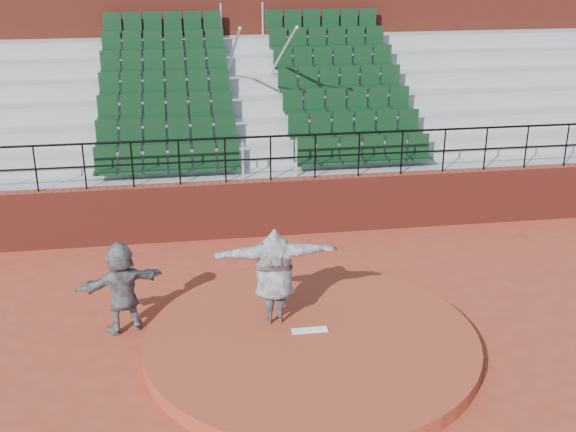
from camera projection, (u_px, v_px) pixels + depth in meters
name	position (u px, v px, depth m)	size (l,w,h in m)	color
ground	(311.00, 349.00, 11.96)	(90.00, 90.00, 0.00)	#9C3823
pitchers_mound	(311.00, 342.00, 11.91)	(5.50, 5.50, 0.25)	#9B3B22
pitching_rubber	(310.00, 330.00, 12.00)	(0.60, 0.15, 0.03)	white
boundary_wall	(271.00, 207.00, 16.32)	(24.00, 0.30, 1.30)	maroon
wall_railing	(271.00, 148.00, 15.82)	(24.04, 0.05, 1.03)	black
seating_deck	(253.00, 132.00, 19.39)	(24.00, 5.97, 4.63)	#9B9B96
press_box_facade	(238.00, 34.00, 22.26)	(24.00, 3.00, 7.10)	maroon
pitcher	(274.00, 276.00, 12.02)	(2.09, 0.57, 1.70)	black
fielder	(122.00, 287.00, 12.25)	(1.52, 0.48, 1.63)	black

